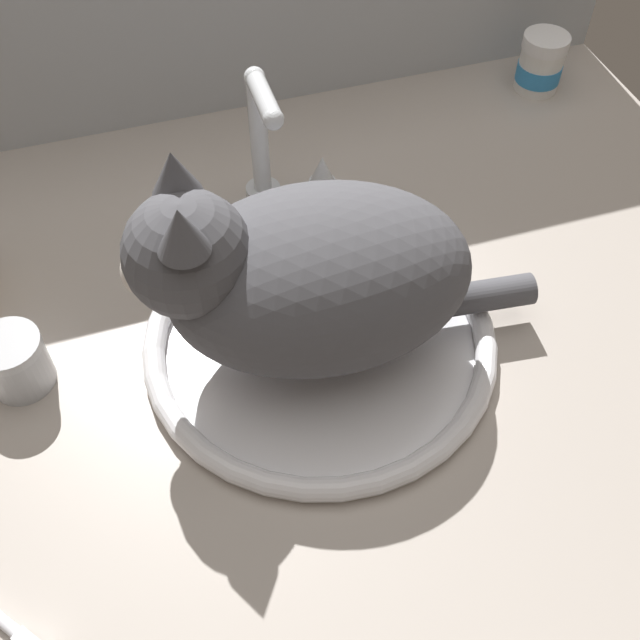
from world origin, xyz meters
The scene contains 6 objects.
countertop centered at (0.00, 0.00, 1.50)cm, with size 102.55×76.58×3.00cm, color #ADA399.
sink_basin centered at (-1.99, -2.69, 3.95)cm, with size 34.97×34.97×2.19cm.
faucet centered at (-1.99, 18.45, 9.96)cm, with size 17.52×10.22×17.97cm.
cat centered at (-4.06, -2.47, 13.78)cm, with size 38.66×21.81×21.17cm.
pill_bottle centered at (39.27, 30.54, 6.59)cm, with size 6.05×6.05×7.72cm.
metal_jar centered at (-30.52, 1.83, 6.01)cm, with size 6.23×6.23×5.99cm.
Camera 1 is at (-15.69, -46.21, 63.62)cm, focal length 42.49 mm.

